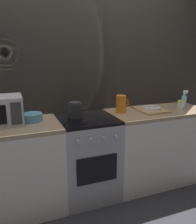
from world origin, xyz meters
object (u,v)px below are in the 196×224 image
(kettle, at_px, (75,110))
(spray_bottle, at_px, (184,100))
(pitcher, at_px, (121,104))
(stove_unit, at_px, (87,157))
(mixing_bowl, at_px, (32,117))
(dish_pile, at_px, (151,109))
(spice_jar, at_px, (181,105))

(kettle, distance_m, spray_bottle, 1.44)
(pitcher, xyz_separation_m, spray_bottle, (0.90, 0.01, -0.02))
(stove_unit, height_order, mixing_bowl, mixing_bowl)
(pitcher, bearing_deg, mixing_bowl, 179.16)
(kettle, height_order, pitcher, pitcher)
(dish_pile, bearing_deg, kettle, 178.37)
(spice_jar, bearing_deg, spray_bottle, 36.65)
(pitcher, distance_m, spray_bottle, 0.90)
(mixing_bowl, bearing_deg, kettle, -3.68)
(spray_bottle, bearing_deg, spice_jar, -143.35)
(dish_pile, xyz_separation_m, spray_bottle, (0.52, 0.05, 0.06))
(dish_pile, relative_size, spice_jar, 3.81)
(pitcher, height_order, spray_bottle, spray_bottle)
(mixing_bowl, height_order, spice_jar, spice_jar)
(stove_unit, bearing_deg, pitcher, 8.14)
(stove_unit, distance_m, spice_jar, 1.29)
(mixing_bowl, xyz_separation_m, pitcher, (0.98, -0.01, 0.06))
(stove_unit, height_order, spray_bottle, spray_bottle)
(kettle, relative_size, spray_bottle, 1.40)
(spice_jar, bearing_deg, kettle, 176.18)
(kettle, height_order, mixing_bowl, kettle)
(mixing_bowl, relative_size, pitcher, 1.00)
(mixing_bowl, distance_m, pitcher, 0.98)
(stove_unit, height_order, pitcher, pitcher)
(dish_pile, height_order, spice_jar, spice_jar)
(dish_pile, bearing_deg, mixing_bowl, 177.71)
(mixing_bowl, distance_m, spice_jar, 1.74)
(kettle, distance_m, mixing_bowl, 0.44)
(stove_unit, relative_size, kettle, 3.16)
(pitcher, bearing_deg, spray_bottle, 0.44)
(stove_unit, bearing_deg, mixing_bowl, 172.07)
(pitcher, relative_size, spice_jar, 1.90)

